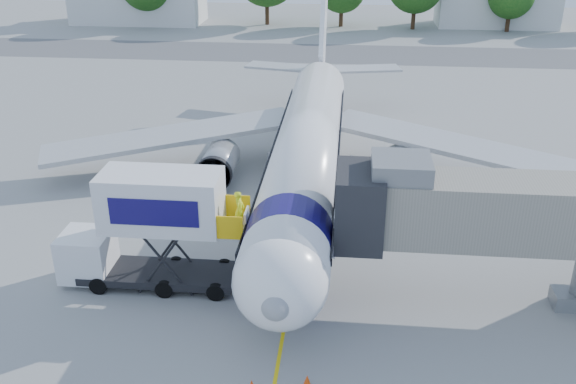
{
  "coord_description": "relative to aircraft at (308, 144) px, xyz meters",
  "views": [
    {
      "loc": [
        2.28,
        -31.32,
        16.08
      ],
      "look_at": [
        -0.47,
        -3.32,
        3.2
      ],
      "focal_mm": 40.0,
      "sensor_mm": 36.0,
      "label": 1
    }
  ],
  "objects": [
    {
      "name": "outbuilding_left",
      "position": [
        -28.0,
        55.88,
        -0.29
      ],
      "size": [
        18.4,
        8.4,
        5.3
      ],
      "color": "silver",
      "rests_on": "ground"
    },
    {
      "name": "taxiway_strip",
      "position": [
        0.0,
        37.88,
        -2.94
      ],
      "size": [
        120.0,
        10.0,
        0.01
      ],
      "primitive_type": "cube",
      "color": "#59595B",
      "rests_on": "ground"
    },
    {
      "name": "jet_bridge",
      "position": [
        7.99,
        -11.12,
        1.39
      ],
      "size": [
        13.9,
        3.2,
        6.6
      ],
      "color": "gray",
      "rests_on": "ground"
    },
    {
      "name": "aircraft",
      "position": [
        0.0,
        0.0,
        0.0
      ],
      "size": [
        34.17,
        37.73,
        11.35
      ],
      "color": "white",
      "rests_on": "ground"
    },
    {
      "name": "safety_cone_a",
      "position": [
        1.2,
        -17.44,
        -2.64
      ],
      "size": [
        0.41,
        0.41,
        0.65
      ],
      "color": "#E5440C",
      "rests_on": "ground"
    },
    {
      "name": "guidance_line",
      "position": [
        0.0,
        -4.12,
        -2.94
      ],
      "size": [
        0.15,
        70.0,
        0.01
      ],
      "primitive_type": "cube",
      "color": "yellow",
      "rests_on": "ground"
    },
    {
      "name": "ground",
      "position": [
        0.0,
        -4.12,
        -2.95
      ],
      "size": [
        160.0,
        160.0,
        0.0
      ],
      "primitive_type": "plane",
      "color": "gray",
      "rests_on": "ground"
    },
    {
      "name": "catering_hiloader",
      "position": [
        -6.27,
        -11.12,
        -0.19
      ],
      "size": [
        8.5,
        2.44,
        5.5
      ],
      "color": "black",
      "rests_on": "ground"
    },
    {
      "name": "outbuilding_right",
      "position": [
        22.0,
        57.88,
        -0.29
      ],
      "size": [
        16.4,
        7.4,
        5.3
      ],
      "color": "silver",
      "rests_on": "ground"
    }
  ]
}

